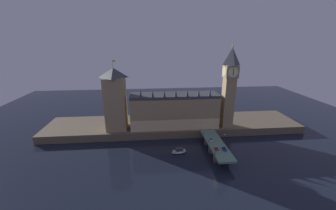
{
  "coord_description": "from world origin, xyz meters",
  "views": [
    {
      "loc": [
        -20.54,
        -131.06,
        76.59
      ],
      "look_at": [
        -6.75,
        20.0,
        28.32
      ],
      "focal_mm": 22.0,
      "sensor_mm": 36.0,
      "label": 1
    }
  ],
  "objects_px": {
    "victoria_tower": "(115,99)",
    "car_southbound_lead": "(224,149)",
    "pedestrian_near_rail": "(215,152)",
    "street_lamp_mid": "(224,137)",
    "street_lamp_near": "(215,149)",
    "clock_tower": "(229,86)",
    "pedestrian_far_rail": "(204,134)",
    "car_northbound_trail": "(216,149)",
    "boat_upstream": "(179,151)",
    "car_northbound_lead": "(211,140)"
  },
  "relations": [
    {
      "from": "victoria_tower",
      "to": "car_southbound_lead",
      "type": "bearing_deg",
      "value": -29.95
    },
    {
      "from": "pedestrian_near_rail",
      "to": "street_lamp_mid",
      "type": "xyz_separation_m",
      "value": [
        10.63,
        13.32,
        3.45
      ]
    },
    {
      "from": "victoria_tower",
      "to": "street_lamp_near",
      "type": "bearing_deg",
      "value": -36.09
    },
    {
      "from": "clock_tower",
      "to": "pedestrian_far_rail",
      "type": "height_order",
      "value": "clock_tower"
    },
    {
      "from": "car_southbound_lead",
      "to": "pedestrian_far_rail",
      "type": "height_order",
      "value": "pedestrian_far_rail"
    },
    {
      "from": "clock_tower",
      "to": "car_southbound_lead",
      "type": "bearing_deg",
      "value": -111.42
    },
    {
      "from": "car_northbound_trail",
      "to": "street_lamp_near",
      "type": "xyz_separation_m",
      "value": [
        -2.96,
        -6.64,
        3.29
      ]
    },
    {
      "from": "victoria_tower",
      "to": "boat_upstream",
      "type": "distance_m",
      "value": 64.99
    },
    {
      "from": "clock_tower",
      "to": "car_northbound_trail",
      "type": "distance_m",
      "value": 55.54
    },
    {
      "from": "victoria_tower",
      "to": "street_lamp_near",
      "type": "xyz_separation_m",
      "value": [
        67.58,
        -49.27,
        -20.55
      ]
    },
    {
      "from": "pedestrian_far_rail",
      "to": "street_lamp_mid",
      "type": "xyz_separation_m",
      "value": [
        10.63,
        -14.51,
        3.54
      ]
    },
    {
      "from": "car_northbound_lead",
      "to": "pedestrian_far_rail",
      "type": "relative_size",
      "value": 2.5
    },
    {
      "from": "victoria_tower",
      "to": "street_lamp_mid",
      "type": "xyz_separation_m",
      "value": [
        78.61,
        -34.55,
        -20.08
      ]
    },
    {
      "from": "pedestrian_far_rail",
      "to": "street_lamp_near",
      "type": "height_order",
      "value": "street_lamp_near"
    },
    {
      "from": "car_southbound_lead",
      "to": "pedestrian_far_rail",
      "type": "bearing_deg",
      "value": 108.06
    },
    {
      "from": "car_northbound_trail",
      "to": "pedestrian_near_rail",
      "type": "height_order",
      "value": "pedestrian_near_rail"
    },
    {
      "from": "car_northbound_lead",
      "to": "pedestrian_near_rail",
      "type": "relative_size",
      "value": 2.29
    },
    {
      "from": "boat_upstream",
      "to": "car_northbound_trail",
      "type": "bearing_deg",
      "value": -21.3
    },
    {
      "from": "car_southbound_lead",
      "to": "pedestrian_far_rail",
      "type": "distance_m",
      "value": 24.76
    },
    {
      "from": "car_southbound_lead",
      "to": "street_lamp_mid",
      "type": "distance_m",
      "value": 10.21
    },
    {
      "from": "victoria_tower",
      "to": "car_northbound_trail",
      "type": "distance_m",
      "value": 85.8
    },
    {
      "from": "pedestrian_near_rail",
      "to": "car_northbound_lead",
      "type": "bearing_deg",
      "value": 81.83
    },
    {
      "from": "pedestrian_near_rail",
      "to": "victoria_tower",
      "type": "bearing_deg",
      "value": 144.85
    },
    {
      "from": "car_northbound_lead",
      "to": "street_lamp_near",
      "type": "relative_size",
      "value": 0.66
    },
    {
      "from": "victoria_tower",
      "to": "pedestrian_far_rail",
      "type": "distance_m",
      "value": 74.71
    },
    {
      "from": "car_southbound_lead",
      "to": "boat_upstream",
      "type": "distance_m",
      "value": 31.03
    },
    {
      "from": "pedestrian_near_rail",
      "to": "clock_tower",
      "type": "bearing_deg",
      "value": 62.16
    },
    {
      "from": "street_lamp_near",
      "to": "street_lamp_mid",
      "type": "height_order",
      "value": "street_lamp_mid"
    },
    {
      "from": "car_northbound_lead",
      "to": "street_lamp_mid",
      "type": "distance_m",
      "value": 9.97
    },
    {
      "from": "pedestrian_near_rail",
      "to": "pedestrian_far_rail",
      "type": "relative_size",
      "value": 1.09
    },
    {
      "from": "clock_tower",
      "to": "boat_upstream",
      "type": "bearing_deg",
      "value": -146.17
    },
    {
      "from": "car_northbound_trail",
      "to": "car_northbound_lead",
      "type": "bearing_deg",
      "value": 90.0
    },
    {
      "from": "car_southbound_lead",
      "to": "street_lamp_mid",
      "type": "height_order",
      "value": "street_lamp_mid"
    },
    {
      "from": "car_northbound_trail",
      "to": "boat_upstream",
      "type": "bearing_deg",
      "value": 158.7
    },
    {
      "from": "victoria_tower",
      "to": "car_northbound_trail",
      "type": "bearing_deg",
      "value": -31.15
    },
    {
      "from": "pedestrian_far_rail",
      "to": "street_lamp_near",
      "type": "bearing_deg",
      "value": -90.78
    },
    {
      "from": "street_lamp_mid",
      "to": "car_northbound_lead",
      "type": "bearing_deg",
      "value": 150.84
    },
    {
      "from": "street_lamp_near",
      "to": "car_northbound_lead",
      "type": "bearing_deg",
      "value": 81.25
    },
    {
      "from": "street_lamp_near",
      "to": "car_southbound_lead",
      "type": "bearing_deg",
      "value": 35.14
    },
    {
      "from": "victoria_tower",
      "to": "pedestrian_far_rail",
      "type": "xyz_separation_m",
      "value": [
        67.98,
        -20.05,
        -23.62
      ]
    },
    {
      "from": "clock_tower",
      "to": "car_northbound_lead",
      "type": "height_order",
      "value": "clock_tower"
    },
    {
      "from": "car_southbound_lead",
      "to": "boat_upstream",
      "type": "xyz_separation_m",
      "value": [
        -28.68,
        10.14,
        -6.15
      ]
    },
    {
      "from": "car_northbound_lead",
      "to": "pedestrian_near_rail",
      "type": "bearing_deg",
      "value": -98.17
    },
    {
      "from": "victoria_tower",
      "to": "pedestrian_far_rail",
      "type": "relative_size",
      "value": 33.66
    },
    {
      "from": "clock_tower",
      "to": "car_southbound_lead",
      "type": "distance_m",
      "value": 54.51
    },
    {
      "from": "pedestrian_far_rail",
      "to": "street_lamp_mid",
      "type": "height_order",
      "value": "street_lamp_mid"
    },
    {
      "from": "car_southbound_lead",
      "to": "boat_upstream",
      "type": "height_order",
      "value": "car_southbound_lead"
    },
    {
      "from": "car_southbound_lead",
      "to": "street_lamp_near",
      "type": "height_order",
      "value": "street_lamp_near"
    },
    {
      "from": "car_northbound_trail",
      "to": "pedestrian_far_rail",
      "type": "height_order",
      "value": "pedestrian_far_rail"
    },
    {
      "from": "pedestrian_near_rail",
      "to": "street_lamp_near",
      "type": "distance_m",
      "value": 3.32
    }
  ]
}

